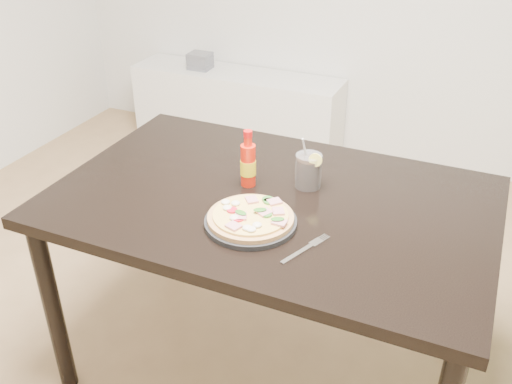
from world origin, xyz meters
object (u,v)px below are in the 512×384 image
at_px(plate, 251,222).
at_px(hot_sauce_bottle, 248,164).
at_px(fork, 307,248).
at_px(media_console, 237,109).
at_px(dining_table, 271,218).
at_px(cola_cup, 308,171).
at_px(pizza, 251,217).

height_order(plate, hot_sauce_bottle, hot_sauce_bottle).
xyz_separation_m(fork, media_console, (-1.17, 1.97, -0.50)).
bearing_deg(fork, dining_table, 154.13).
bearing_deg(dining_table, fork, -48.31).
relative_size(fork, media_console, 0.13).
relative_size(dining_table, plate, 5.09).
relative_size(dining_table, media_console, 1.00).
height_order(dining_table, cola_cup, cola_cup).
xyz_separation_m(plate, pizza, (0.00, -0.00, 0.02)).
xyz_separation_m(pizza, fork, (0.19, -0.05, -0.02)).
distance_m(hot_sauce_bottle, cola_cup, 0.20).
bearing_deg(hot_sauce_bottle, dining_table, -22.41).
height_order(pizza, hot_sauce_bottle, hot_sauce_bottle).
bearing_deg(plate, fork, -14.48).
height_order(hot_sauce_bottle, fork, hot_sauce_bottle).
xyz_separation_m(pizza, hot_sauce_bottle, (-0.11, 0.22, 0.05)).
distance_m(plate, hot_sauce_bottle, 0.25).
bearing_deg(media_console, cola_cup, -57.22).
xyz_separation_m(hot_sauce_bottle, cola_cup, (0.18, 0.07, -0.02)).
distance_m(cola_cup, fork, 0.36).
bearing_deg(cola_cup, plate, -105.03).
bearing_deg(cola_cup, pizza, -104.96).
bearing_deg(media_console, dining_table, -61.02).
distance_m(dining_table, media_console, 2.04).
height_order(pizza, media_console, pizza).
height_order(hot_sauce_bottle, cola_cup, hot_sauce_bottle).
relative_size(dining_table, hot_sauce_bottle, 7.16).
distance_m(dining_table, cola_cup, 0.20).
bearing_deg(media_console, hot_sauce_bottle, -63.03).
relative_size(plate, fork, 1.52).
bearing_deg(cola_cup, media_console, 122.78).
xyz_separation_m(hot_sauce_bottle, fork, (0.30, -0.27, -0.07)).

